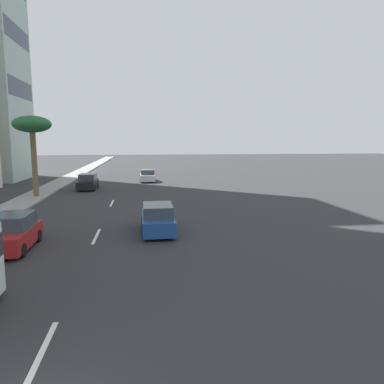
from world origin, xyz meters
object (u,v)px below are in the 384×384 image
at_px(car_lead, 13,233).
at_px(car_second, 148,176).
at_px(car_fourth, 158,219).
at_px(car_fifth, 88,182).
at_px(palm_tree, 32,127).

distance_m(car_lead, car_second, 29.43).
height_order(car_second, car_fourth, car_fourth).
height_order(car_second, car_fifth, car_fifth).
height_order(car_second, palm_tree, palm_tree).
relative_size(car_fourth, palm_tree, 0.61).
bearing_deg(car_second, car_fourth, -179.66).
bearing_deg(car_fifth, car_lead, -1.10).
xyz_separation_m(car_fourth, car_fifth, (19.57, 6.75, 0.01)).
height_order(car_fourth, car_fifth, car_fifth).
relative_size(car_lead, car_second, 0.94).
height_order(car_lead, car_fifth, car_lead).
xyz_separation_m(car_fourth, palm_tree, (14.34, 10.70, 5.70)).
relative_size(car_lead, car_fourth, 0.93).
xyz_separation_m(car_lead, car_second, (28.58, -7.02, -0.07)).
distance_m(car_fourth, palm_tree, 18.78).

